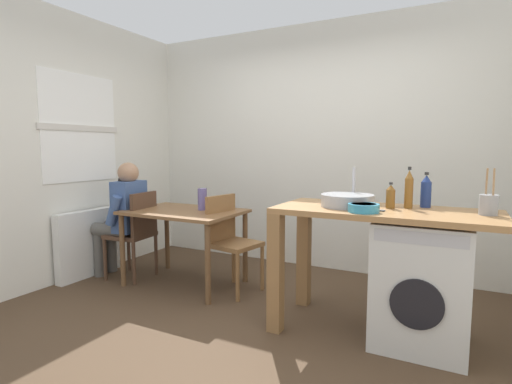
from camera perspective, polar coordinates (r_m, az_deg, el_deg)
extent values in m
plane|color=#4C3826|center=(3.22, -1.81, -18.41)|extent=(5.46, 5.46, 0.00)
cube|color=silver|center=(4.53, 9.10, 6.29)|extent=(4.60, 0.10, 2.70)
cube|color=silver|center=(4.40, -27.25, 5.67)|extent=(0.10, 3.80, 2.70)
cube|color=white|center=(4.54, -23.86, 8.36)|extent=(0.01, 0.90, 1.10)
cube|color=beige|center=(4.53, -23.79, 8.37)|extent=(0.02, 0.96, 0.06)
cube|color=white|center=(4.59, -22.59, -6.72)|extent=(0.10, 0.80, 0.70)
cube|color=brown|center=(3.96, -10.26, -2.80)|extent=(1.10, 0.76, 0.03)
cylinder|color=brown|center=(4.12, -18.57, -7.92)|extent=(0.05, 0.05, 0.71)
cylinder|color=brown|center=(3.49, -6.91, -10.21)|extent=(0.05, 0.05, 0.71)
cylinder|color=brown|center=(4.59, -12.60, -6.31)|extent=(0.05, 0.05, 0.71)
cylinder|color=brown|center=(4.03, -1.56, -7.91)|extent=(0.05, 0.05, 0.71)
cube|color=#4C3323|center=(4.34, -17.53, -5.89)|extent=(0.44, 0.44, 0.04)
cube|color=#4C3323|center=(4.19, -15.72, -3.14)|extent=(0.07, 0.38, 0.45)
cylinder|color=#4C3323|center=(4.38, -20.78, -8.93)|extent=(0.04, 0.04, 0.45)
cylinder|color=#4C3323|center=(4.64, -17.75, -7.97)|extent=(0.04, 0.04, 0.45)
cylinder|color=#4C3323|center=(4.15, -17.07, -9.64)|extent=(0.04, 0.04, 0.45)
cylinder|color=#4C3323|center=(4.42, -14.11, -8.56)|extent=(0.04, 0.04, 0.45)
cube|color=olive|center=(3.75, -2.99, -7.51)|extent=(0.47, 0.47, 0.04)
cube|color=olive|center=(3.82, -5.05, -3.82)|extent=(0.10, 0.38, 0.45)
cylinder|color=olive|center=(3.84, 0.89, -10.67)|extent=(0.04, 0.04, 0.45)
cylinder|color=olive|center=(3.57, -2.66, -11.99)|extent=(0.04, 0.04, 0.45)
cylinder|color=olive|center=(4.05, -3.24, -9.74)|extent=(0.04, 0.04, 0.45)
cylinder|color=olive|center=(3.80, -6.87, -10.87)|extent=(0.04, 0.04, 0.45)
cylinder|color=#595651|center=(4.55, -21.51, -8.40)|extent=(0.11, 0.11, 0.45)
cylinder|color=#595651|center=(4.68, -19.98, -7.94)|extent=(0.11, 0.11, 0.45)
cylinder|color=#595651|center=(4.38, -20.12, -5.21)|extent=(0.41, 0.18, 0.14)
cylinder|color=#595651|center=(4.51, -18.59, -4.82)|extent=(0.41, 0.18, 0.14)
cube|color=#3F598C|center=(4.29, -17.66, -1.97)|extent=(0.23, 0.36, 0.52)
cylinder|color=#3F598C|center=(4.15, -19.71, -2.51)|extent=(0.20, 0.11, 0.31)
cylinder|color=#3F598C|center=(4.47, -16.14, -1.78)|extent=(0.20, 0.11, 0.31)
sphere|color=#A57A5B|center=(4.26, -17.81, 2.63)|extent=(0.21, 0.21, 0.21)
sphere|color=black|center=(4.30, -18.39, 1.54)|extent=(0.12, 0.12, 0.12)
cube|color=#9E7042|center=(2.93, 17.87, -2.73)|extent=(1.50, 0.68, 0.04)
cube|color=olive|center=(2.96, 2.82, -11.47)|extent=(0.10, 0.10, 0.88)
cube|color=olive|center=(3.48, 6.87, -8.82)|extent=(0.10, 0.10, 0.88)
cube|color=silver|center=(3.01, 22.60, -11.90)|extent=(0.60, 0.60, 0.86)
cylinder|color=black|center=(2.73, 21.98, -14.67)|extent=(0.32, 0.02, 0.32)
cube|color=#B2B2B7|center=(2.62, 22.37, -6.15)|extent=(0.54, 0.01, 0.08)
cylinder|color=#9EA0A5|center=(2.97, 12.92, -1.19)|extent=(0.38, 0.38, 0.09)
cylinder|color=#B2B2B7|center=(3.14, 13.80, 0.92)|extent=(0.02, 0.02, 0.28)
cylinder|color=brown|center=(2.98, 18.67, -0.95)|extent=(0.06, 0.06, 0.13)
cone|color=brown|center=(2.97, 18.73, 0.67)|extent=(0.06, 0.06, 0.04)
cylinder|color=#262626|center=(2.96, 18.75, 1.17)|extent=(0.03, 0.03, 0.01)
cylinder|color=brown|center=(3.01, 21.00, -0.18)|extent=(0.06, 0.06, 0.21)
cone|color=brown|center=(3.00, 21.10, 2.39)|extent=(0.05, 0.05, 0.06)
cylinder|color=#262626|center=(3.00, 21.13, 3.18)|extent=(0.02, 0.02, 0.02)
cylinder|color=navy|center=(3.11, 23.12, -0.35)|extent=(0.07, 0.07, 0.18)
cone|color=navy|center=(3.10, 23.22, 1.79)|extent=(0.07, 0.07, 0.05)
cylinder|color=#262626|center=(3.10, 23.24, 2.45)|extent=(0.03, 0.03, 0.02)
cylinder|color=teal|center=(2.75, 15.14, -2.21)|extent=(0.21, 0.21, 0.06)
cylinder|color=#1E546B|center=(2.74, 15.14, -1.92)|extent=(0.16, 0.16, 0.03)
cylinder|color=gray|center=(2.93, 30.31, -1.60)|extent=(0.11, 0.11, 0.13)
cylinder|color=#99724C|center=(2.93, 30.11, 1.25)|extent=(0.01, 0.04, 0.18)
cylinder|color=#99724C|center=(2.91, 30.88, 1.18)|extent=(0.01, 0.05, 0.18)
cylinder|color=slate|center=(3.93, -7.68, -1.03)|extent=(0.09, 0.09, 0.21)
cube|color=#B2B2B7|center=(2.84, 16.55, -2.48)|extent=(0.15, 0.06, 0.01)
cube|color=#262628|center=(2.84, 16.55, -2.48)|extent=(0.15, 0.06, 0.01)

